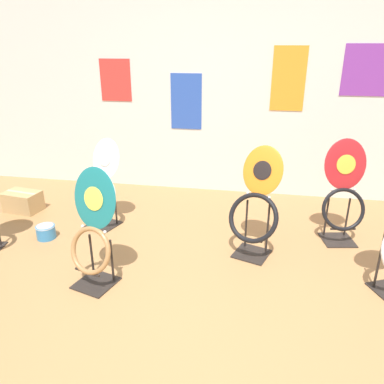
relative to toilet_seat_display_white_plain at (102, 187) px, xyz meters
name	(u,v)px	position (x,y,z in m)	size (l,w,h in m)	color
ground_plane	(194,334)	(1.15, -1.36, -0.40)	(14.00, 14.00, 0.00)	#A37547
wall_back	(233,82)	(1.15, 1.17, 0.90)	(8.00, 0.07, 2.60)	silver
toilet_seat_display_white_plain	(102,187)	(0.00, 0.00, 0.00)	(0.44, 0.42, 0.86)	black
toilet_seat_display_orange_sun	(256,206)	(1.49, -0.29, 0.05)	(0.48, 0.47, 0.93)	black
toilet_seat_display_crimson_swirl	(344,193)	(2.25, 0.09, 0.07)	(0.42, 0.34, 0.94)	black
toilet_seat_display_teal_sax	(93,235)	(0.33, -0.94, 0.01)	(0.42, 0.36, 0.90)	black
paint_can	(46,231)	(-0.43, -0.37, -0.33)	(0.18, 0.18, 0.13)	teal
storage_box	(23,201)	(-1.00, 0.16, -0.29)	(0.41, 0.30, 0.22)	tan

